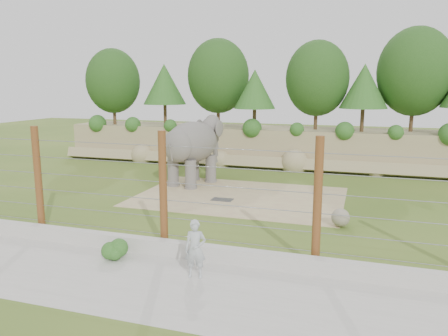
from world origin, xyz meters
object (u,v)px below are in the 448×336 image
(zookeeper, at_px, (195,249))
(barrier_fence, at_px, (163,191))
(stone_ball, at_px, (341,218))
(elephant, at_px, (192,152))

(zookeeper, bearing_deg, barrier_fence, 124.58)
(stone_ball, height_order, barrier_fence, barrier_fence)
(zookeeper, bearing_deg, elephant, 100.99)
(elephant, distance_m, zookeeper, 12.12)
(elephant, relative_size, zookeeper, 2.66)
(barrier_fence, bearing_deg, stone_ball, 37.37)
(barrier_fence, height_order, zookeeper, barrier_fence)
(elephant, distance_m, stone_ball, 9.90)
(elephant, relative_size, stone_ball, 6.35)
(elephant, xyz_separation_m, zookeeper, (4.61, -11.16, -0.97))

